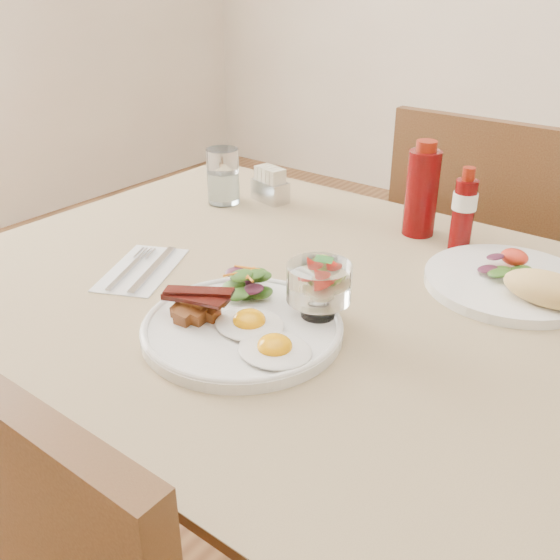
{
  "coord_description": "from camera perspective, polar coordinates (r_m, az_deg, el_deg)",
  "views": [
    {
      "loc": [
        0.43,
        -0.72,
        1.22
      ],
      "look_at": [
        -0.04,
        -0.1,
        0.82
      ],
      "focal_mm": 40.0,
      "sensor_mm": 36.0,
      "label": 1
    }
  ],
  "objects": [
    {
      "name": "ketchup_bottle",
      "position": [
        1.19,
        12.83,
        7.9
      ],
      "size": [
        0.07,
        0.07,
        0.18
      ],
      "rotation": [
        0.0,
        0.0,
        0.26
      ],
      "color": "#540405",
      "rests_on": "table"
    },
    {
      "name": "chair_far",
      "position": [
        1.6,
        18.14,
        0.17
      ],
      "size": [
        0.42,
        0.42,
        0.93
      ],
      "color": "brown",
      "rests_on": "ground"
    },
    {
      "name": "hot_sauce_bottle",
      "position": [
        1.15,
        16.43,
        6.1
      ],
      "size": [
        0.05,
        0.05,
        0.15
      ],
      "rotation": [
        0.0,
        0.0,
        0.26
      ],
      "color": "#540405",
      "rests_on": "table"
    },
    {
      "name": "sugar_caddy",
      "position": [
        1.35,
        -0.9,
        8.55
      ],
      "size": [
        0.09,
        0.06,
        0.07
      ],
      "rotation": [
        0.0,
        0.0,
        -0.23
      ],
      "color": "silver",
      "rests_on": "table"
    },
    {
      "name": "bacon_potato_pile",
      "position": [
        0.87,
        -7.82,
        -2.35
      ],
      "size": [
        0.11,
        0.07,
        0.04
      ],
      "rotation": [
        0.0,
        0.0,
        -0.17
      ],
      "color": "brown",
      "rests_on": "main_plate"
    },
    {
      "name": "main_plate",
      "position": [
        0.87,
        -3.46,
        -4.47
      ],
      "size": [
        0.28,
        0.28,
        0.02
      ],
      "primitive_type": "cylinder",
      "color": "white",
      "rests_on": "table"
    },
    {
      "name": "second_plate",
      "position": [
        1.04,
        20.94,
        -0.21
      ],
      "size": [
        0.27,
        0.27,
        0.07
      ],
      "rotation": [
        0.0,
        0.0,
        -0.18
      ],
      "color": "white",
      "rests_on": "table"
    },
    {
      "name": "fruit_cup",
      "position": [
        0.86,
        3.6,
        -0.26
      ],
      "size": [
        0.09,
        0.09,
        0.09
      ],
      "rotation": [
        0.0,
        0.0,
        -0.37
      ],
      "color": "white",
      "rests_on": "main_plate"
    },
    {
      "name": "side_salad",
      "position": [
        0.92,
        -3.01,
        -0.36
      ],
      "size": [
        0.08,
        0.08,
        0.04
      ],
      "rotation": [
        0.0,
        0.0,
        -0.16
      ],
      "color": "#1F4412",
      "rests_on": "main_plate"
    },
    {
      "name": "fried_eggs",
      "position": [
        0.83,
        -1.7,
        -5.04
      ],
      "size": [
        0.18,
        0.14,
        0.03
      ],
      "rotation": [
        0.0,
        0.0,
        0.22
      ],
      "color": "white",
      "rests_on": "main_plate"
    },
    {
      "name": "napkin_cutlery",
      "position": [
        1.07,
        -12.47,
        0.97
      ],
      "size": [
        0.17,
        0.21,
        0.01
      ],
      "rotation": [
        0.0,
        0.0,
        0.44
      ],
      "color": "silver",
      "rests_on": "table"
    },
    {
      "name": "water_glass",
      "position": [
        1.34,
        -5.21,
        9.13
      ],
      "size": [
        0.07,
        0.07,
        0.12
      ],
      "color": "white",
      "rests_on": "table"
    },
    {
      "name": "table",
      "position": [
        1.0,
        5.49,
        -6.42
      ],
      "size": [
        1.33,
        0.88,
        0.75
      ],
      "color": "brown",
      "rests_on": "ground"
    }
  ]
}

